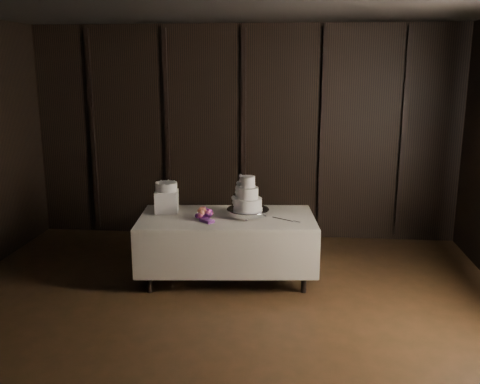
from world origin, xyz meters
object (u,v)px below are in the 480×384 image
object	(u,v)px
bouquet	(204,214)
small_cake	(166,187)
cake_stand	(248,213)
box_pedestal	(167,201)
wedding_cake	(245,196)
display_table	(227,245)

from	to	relation	value
bouquet	small_cake	bearing A→B (deg)	151.79
cake_stand	box_pedestal	bearing A→B (deg)	172.88
wedding_cake	box_pedestal	xyz separation A→B (m)	(-0.94, 0.14, -0.11)
wedding_cake	box_pedestal	world-z (taller)	wedding_cake
cake_stand	wedding_cake	world-z (taller)	wedding_cake
display_table	wedding_cake	bearing A→B (deg)	-5.87
cake_stand	small_cake	bearing A→B (deg)	172.88
wedding_cake	bouquet	world-z (taller)	wedding_cake
small_cake	box_pedestal	bearing A→B (deg)	0.00
display_table	small_cake	world-z (taller)	small_cake
cake_stand	box_pedestal	distance (m)	0.98
display_table	cake_stand	world-z (taller)	cake_stand
wedding_cake	small_cake	bearing A→B (deg)	-165.67
display_table	bouquet	distance (m)	0.48
wedding_cake	small_cake	world-z (taller)	wedding_cake
box_pedestal	cake_stand	bearing A→B (deg)	-7.12
display_table	wedding_cake	distance (m)	0.62
display_table	bouquet	bearing A→B (deg)	-158.19
box_pedestal	display_table	bearing A→B (deg)	-10.54
display_table	cake_stand	xyz separation A→B (m)	(0.24, 0.01, 0.39)
display_table	cake_stand	bearing A→B (deg)	-2.02
small_cake	wedding_cake	bearing A→B (deg)	-8.28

